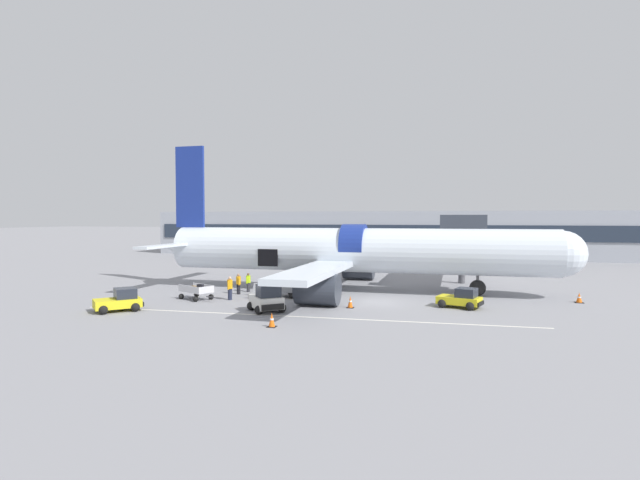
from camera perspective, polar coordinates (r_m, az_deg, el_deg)
ground_plane at (r=36.02m, az=6.27°, el=-7.03°), size 500.00×500.00×0.00m
apron_marking_line at (r=30.58m, az=-2.61°, el=-8.73°), size 28.84×1.35×0.01m
terminal_strip at (r=79.71m, az=11.27°, el=0.71°), size 84.75×11.78×6.94m
jet_bridge_stub at (r=46.32m, az=15.96°, el=0.64°), size 3.65×11.52×6.23m
airplane at (r=40.72m, az=3.27°, el=-1.32°), size 34.78×27.92×12.29m
baggage_tug_lead at (r=32.19m, az=-6.08°, el=-6.82°), size 2.76×2.86×1.79m
baggage_tug_mid at (r=34.68m, az=15.82°, el=-6.51°), size 3.13×2.44×1.33m
baggage_tug_rear at (r=34.77m, az=-21.92°, el=-6.49°), size 3.15×3.18×1.45m
baggage_cart_loading at (r=37.89m, az=-5.04°, el=-5.78°), size 4.25×2.76×0.99m
baggage_cart_queued at (r=37.79m, az=-13.88°, el=-5.80°), size 3.44×2.39×1.15m
ground_crew_loader_a at (r=38.22m, az=1.13°, el=-5.15°), size 0.52×0.52×1.64m
ground_crew_loader_b at (r=37.09m, az=-10.26°, el=-5.37°), size 0.41×0.59×1.71m
ground_crew_driver at (r=38.38m, az=-0.40°, el=-5.04°), size 0.55×0.55×1.73m
ground_crew_supervisor at (r=39.69m, az=-9.30°, el=-4.91°), size 0.51×0.52×1.62m
ground_crew_helper at (r=40.79m, az=-8.20°, el=-4.77°), size 0.43×0.54×1.53m
safety_cone_nose at (r=39.80m, az=27.51°, el=-5.90°), size 0.57×0.57×0.71m
safety_cone_engine_left at (r=27.79m, az=-5.53°, el=-9.12°), size 0.49×0.49×0.79m
safety_cone_wingtip at (r=33.45m, az=3.48°, el=-7.11°), size 0.48×0.48×0.80m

